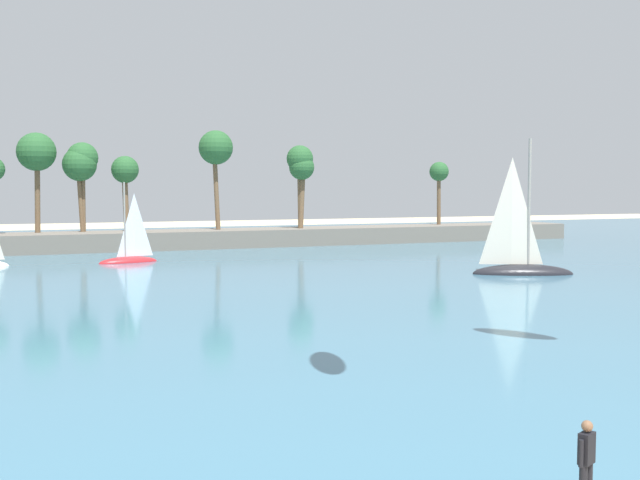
% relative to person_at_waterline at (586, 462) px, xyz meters
% --- Properties ---
extents(sea, '(220.00, 102.22, 0.06)m').
position_rel_person_at_waterline_xyz_m(sea, '(-2.87, 51.34, -0.86)').
color(sea, teal).
rests_on(sea, ground).
extents(palm_headland, '(106.48, 6.02, 11.72)m').
position_rel_person_at_waterline_xyz_m(palm_headland, '(-5.23, 62.58, 1.96)').
color(palm_headland, slate).
rests_on(palm_headland, ground).
extents(person_at_waterline, '(0.51, 0.32, 1.67)m').
position_rel_person_at_waterline_xyz_m(person_at_waterline, '(0.00, 0.00, 0.00)').
color(person_at_waterline, black).
rests_on(person_at_waterline, ground).
extents(sailboat_near_shore, '(7.08, 4.68, 9.92)m').
position_rel_person_at_waterline_xyz_m(sailboat_near_shore, '(22.46, 31.17, 0.06)').
color(sailboat_near_shore, black).
rests_on(sailboat_near_shore, sea).
extents(sailboat_toward_headland, '(4.90, 2.31, 6.83)m').
position_rel_person_at_waterline_xyz_m(sailboat_toward_headland, '(-1.07, 49.78, -0.22)').
color(sailboat_toward_headland, red).
rests_on(sailboat_toward_headland, sea).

